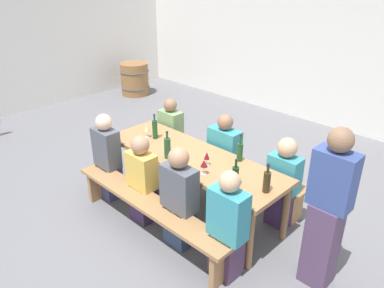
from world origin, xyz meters
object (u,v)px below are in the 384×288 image
Objects in this scene: tasting_table at (192,161)px; wine_bottle_2 at (235,176)px; wine_bottle_4 at (155,129)px; wine_glass_3 at (147,128)px; seated_guest_near_1 at (142,181)px; wine_glass_1 at (207,156)px; seated_guest_far_2 at (283,184)px; seated_guest_near_0 at (108,159)px; seated_guest_near_3 at (227,228)px; seated_guest_near_2 at (179,200)px; wine_barrel at (135,79)px; wine_glass_2 at (204,164)px; wine_bottle_1 at (267,181)px; wine_glass_0 at (169,145)px; standing_host at (327,213)px; wine_bottle_3 at (240,151)px; seated_guest_far_1 at (224,159)px; bench_far at (228,165)px; seated_guest_far_0 at (171,137)px; bench_near at (148,208)px; wine_bottle_0 at (167,148)px.

wine_bottle_2 is (0.77, -0.17, 0.19)m from tasting_table.
wine_bottle_4 is 1.80× the size of wine_glass_3.
wine_glass_1 is at bearing -48.52° from seated_guest_near_1.
wine_glass_3 is at bearing -71.66° from seated_guest_far_2.
seated_guest_near_0 and seated_guest_near_3 have the same top height.
seated_guest_near_2 is 1.57× the size of wine_barrel.
seated_guest_far_2 is (0.53, 0.74, -0.34)m from wine_glass_2.
wine_bottle_4 is at bearing 178.46° from tasting_table.
wine_barrel is at bearing 144.89° from wine_glass_3.
wine_bottle_1 is 5.76m from wine_barrel.
wine_bottle_4 is at bearing 61.61° from seated_guest_near_2.
wine_bottle_4 is at bearing -33.81° from wine_barrel.
wine_glass_0 is at bearing -8.05° from seated_guest_near_1.
seated_guest_near_2 is at bearing -82.45° from wine_glass_1.
seated_guest_far_2 is (-0.07, 1.06, -0.02)m from seated_guest_near_3.
standing_host reaches higher than wine_barrel.
wine_bottle_1 is 0.95× the size of wine_bottle_3.
standing_host is at bearing 0.85° from wine_glass_3.
seated_guest_far_1 is (-0.42, 0.24, -0.34)m from wine_bottle_3.
seated_guest_near_3 reaches higher than seated_guest_far_1.
wine_bottle_4 reaches higher than wine_bottle_3.
wine_barrel is (-4.21, 1.83, -0.16)m from seated_guest_far_1.
bench_far is at bearing 15.52° from seated_guest_near_2.
wine_bottle_2 reaches higher than wine_glass_3.
wine_glass_3 is at bearing 0.85° from standing_host.
tasting_table is at bearing -148.03° from wine_bottle_3.
wine_bottle_3 reaches higher than wine_barrel.
bench_far is at bearing -162.72° from seated_guest_far_1.
seated_guest_far_1 reaches higher than bench_far.
wine_bottle_4 is at bearing 178.12° from wine_bottle_1.
seated_guest_far_0 is at bearing 164.11° from wine_bottle_1.
wine_glass_1 is 0.15× the size of seated_guest_near_1.
wine_bottle_1 is at bearing 14.72° from wine_glass_2.
seated_guest_near_0 is (-1.44, -0.82, -0.32)m from wine_bottle_3.
wine_barrel is at bearing 150.51° from tasting_table.
wine_glass_0 is (0.45, -0.17, -0.02)m from wine_bottle_4.
bench_near is 1.52m from seated_guest_far_2.
tasting_table is 0.75m from bench_near.
tasting_table is 14.71× the size of wine_glass_1.
wine_bottle_3 is at bearing -13.43° from standing_host.
wine_bottle_3 is 0.29× the size of seated_guest_far_0.
wine_bottle_1 is 0.67m from seated_guest_far_2.
tasting_table is 1.66m from standing_host.
wine_glass_0 is 0.14× the size of seated_guest_near_0.
wine_glass_2 reaches higher than wine_glass_0.
seated_guest_far_2 is (1.85, 0.00, 0.01)m from seated_guest_far_0.
seated_guest_far_2 is at bearing 30.03° from tasting_table.
wine_glass_2 is at bearing -28.94° from tasting_table.
wine_bottle_0 is 0.57m from wine_bottle_4.
wine_bottle_0 is 0.93m from wine_bottle_2.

